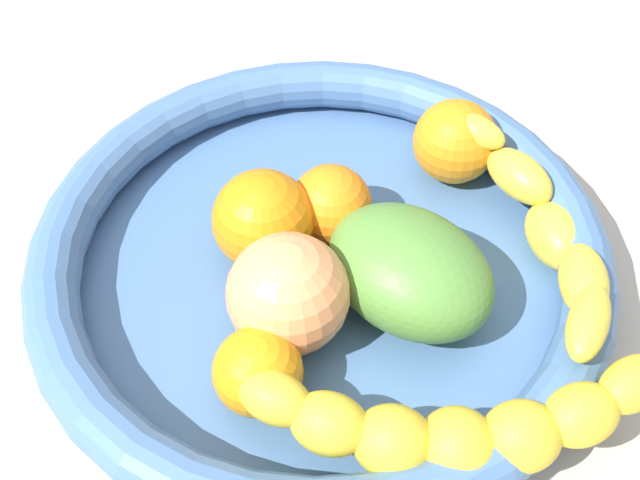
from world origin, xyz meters
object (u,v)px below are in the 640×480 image
object	(u,v)px
banana_draped_left	(544,225)
orange_mid_left	(333,205)
orange_front	(455,141)
orange_mid_right	(263,220)
fruit_bowl	(320,260)
banana_draped_right	(456,427)
peach_blush	(288,294)
orange_rear	(258,372)
mango_green	(410,271)

from	to	relation	value
banana_draped_left	orange_mid_left	size ratio (longest dim) A/B	3.58
orange_front	orange_mid_right	distance (cm)	14.86
orange_mid_left	orange_mid_right	distance (cm)	4.77
orange_mid_left	banana_draped_left	bearing A→B (deg)	2.93
fruit_bowl	banana_draped_right	bearing A→B (deg)	-48.52
fruit_bowl	orange_front	world-z (taller)	orange_front
banana_draped_left	peach_blush	distance (cm)	16.81
fruit_bowl	orange_mid_left	size ratio (longest dim) A/B	6.87
orange_front	peach_blush	distance (cm)	17.48
orange_rear	mango_green	bearing A→B (deg)	48.76
orange_mid_left	mango_green	xyz separation A→B (cm)	(5.57, -4.64, 0.47)
orange_mid_left	mango_green	bearing A→B (deg)	-39.79
orange_rear	mango_green	size ratio (longest dim) A/B	0.47
orange_mid_right	mango_green	world-z (taller)	orange_mid_right
orange_rear	mango_green	xyz separation A→B (cm)	(7.19, 8.20, 0.60)
orange_mid_left	peach_blush	xyz separation A→B (cm)	(-1.00, -8.14, 0.95)
banana_draped_right	mango_green	bearing A→B (deg)	111.76
orange_front	orange_mid_left	world-z (taller)	orange_front
banana_draped_right	orange_mid_left	world-z (taller)	orange_mid_left
banana_draped_left	orange_mid_right	world-z (taller)	orange_mid_right
orange_front	orange_rear	xyz separation A→B (cm)	(-8.68, -20.19, -0.39)
banana_draped_left	orange_mid_right	bearing A→B (deg)	-169.14
fruit_bowl	orange_front	bearing A→B (deg)	55.85
orange_front	mango_green	size ratio (longest dim) A/B	0.54
banana_draped_right	peach_blush	distance (cm)	11.91
fruit_bowl	orange_mid_right	xyz separation A→B (cm)	(-3.78, 0.67, 2.21)
orange_mid_right	mango_green	bearing A→B (deg)	-11.95
orange_front	banana_draped_left	bearing A→B (deg)	-46.93
peach_blush	mango_green	bearing A→B (deg)	28.01
banana_draped_left	mango_green	bearing A→B (deg)	-145.44
fruit_bowl	mango_green	bearing A→B (deg)	-13.17
orange_front	peach_blush	size ratio (longest dim) A/B	0.81
mango_green	fruit_bowl	bearing A→B (deg)	166.83
banana_draped_right	banana_draped_left	bearing A→B (deg)	74.86
fruit_bowl	orange_mid_left	world-z (taller)	orange_mid_left
banana_draped_left	peach_blush	world-z (taller)	peach_blush
banana_draped_right	orange_mid_right	xyz separation A→B (cm)	(-13.26, 11.39, 0.45)
banana_draped_right	mango_green	size ratio (longest dim) A/B	2.18
orange_front	mango_green	world-z (taller)	mango_green
peach_blush	banana_draped_right	bearing A→B (deg)	-29.68
orange_rear	peach_blush	world-z (taller)	peach_blush
orange_mid_left	mango_green	world-z (taller)	mango_green
orange_front	mango_green	xyz separation A→B (cm)	(-1.49, -11.99, 0.21)
banana_draped_left	orange_front	bearing A→B (deg)	133.07
orange_mid_right	mango_green	size ratio (longest dim) A/B	0.60
banana_draped_left	banana_draped_right	bearing A→B (deg)	-105.14
fruit_bowl	orange_mid_right	distance (cm)	4.43
mango_green	orange_rear	bearing A→B (deg)	-131.24
mango_green	orange_mid_left	bearing A→B (deg)	140.21
orange_front	orange_mid_left	distance (cm)	10.20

